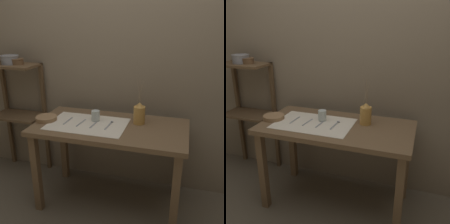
% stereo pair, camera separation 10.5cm
% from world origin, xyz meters
% --- Properties ---
extents(ground_plane, '(12.00, 12.00, 0.00)m').
position_xyz_m(ground_plane, '(0.00, 0.00, 0.00)').
color(ground_plane, brown).
extents(stone_wall_back, '(7.00, 0.06, 2.40)m').
position_xyz_m(stone_wall_back, '(0.00, 0.44, 1.20)').
color(stone_wall_back, '#7A6B56').
rests_on(stone_wall_back, ground_plane).
extents(wooden_table, '(1.28, 0.66, 0.77)m').
position_xyz_m(wooden_table, '(0.00, 0.00, 0.66)').
color(wooden_table, brown).
rests_on(wooden_table, ground_plane).
extents(wooden_shelf_unit, '(0.50, 0.30, 1.20)m').
position_xyz_m(wooden_shelf_unit, '(-1.07, 0.28, 0.82)').
color(wooden_shelf_unit, brown).
rests_on(wooden_shelf_unit, ground_plane).
extents(linen_cloth, '(0.66, 0.43, 0.00)m').
position_xyz_m(linen_cloth, '(-0.19, -0.03, 0.77)').
color(linen_cloth, beige).
rests_on(linen_cloth, wooden_table).
extents(pitcher_with_flowers, '(0.10, 0.10, 0.40)m').
position_xyz_m(pitcher_with_flowers, '(0.22, 0.11, 0.86)').
color(pitcher_with_flowers, '#B7843D').
rests_on(pitcher_with_flowers, wooden_table).
extents(wooden_bowl, '(0.18, 0.18, 0.04)m').
position_xyz_m(wooden_bowl, '(-0.57, -0.05, 0.79)').
color(wooden_bowl, '#8E6B47').
rests_on(wooden_bowl, wooden_table).
extents(glass_tumbler_near, '(0.07, 0.07, 0.09)m').
position_xyz_m(glass_tumbler_near, '(-0.15, 0.06, 0.82)').
color(glass_tumbler_near, '#B7C1BC').
rests_on(glass_tumbler_near, wooden_table).
extents(knife_center, '(0.02, 0.17, 0.00)m').
position_xyz_m(knife_center, '(-0.38, -0.02, 0.78)').
color(knife_center, gray).
rests_on(knife_center, wooden_table).
extents(fork_inner, '(0.03, 0.17, 0.00)m').
position_xyz_m(fork_inner, '(-0.25, -0.03, 0.78)').
color(fork_inner, gray).
rests_on(fork_inner, wooden_table).
extents(spoon_outer, '(0.03, 0.18, 0.02)m').
position_xyz_m(spoon_outer, '(-0.13, 0.02, 0.78)').
color(spoon_outer, gray).
rests_on(spoon_outer, wooden_table).
extents(spoon_inner, '(0.03, 0.18, 0.02)m').
position_xyz_m(spoon_inner, '(-0.00, 0.03, 0.78)').
color(spoon_inner, gray).
rests_on(spoon_inner, wooden_table).
extents(metal_pot_large, '(0.17, 0.17, 0.09)m').
position_xyz_m(metal_pot_large, '(-1.09, 0.24, 1.24)').
color(metal_pot_large, gray).
rests_on(metal_pot_large, wooden_shelf_unit).
extents(metal_pot_small, '(0.12, 0.12, 0.06)m').
position_xyz_m(metal_pot_small, '(-1.00, 0.24, 1.23)').
color(metal_pot_small, brown).
rests_on(metal_pot_small, wooden_shelf_unit).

